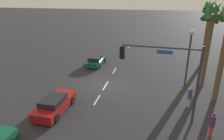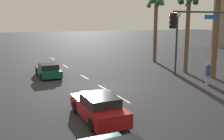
% 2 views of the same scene
% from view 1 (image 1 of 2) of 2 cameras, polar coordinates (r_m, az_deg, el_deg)
% --- Properties ---
extents(ground_plane, '(220.00, 220.00, 0.00)m').
position_cam_1_polar(ground_plane, '(21.88, -1.87, -4.50)').
color(ground_plane, '#28282D').
extents(lane_stripe_0, '(2.20, 0.14, 0.01)m').
position_cam_1_polar(lane_stripe_0, '(38.63, 4.85, 6.68)').
color(lane_stripe_0, silver).
rests_on(lane_stripe_0, ground_plane).
extents(lane_stripe_1, '(2.39, 0.14, 0.01)m').
position_cam_1_polar(lane_stripe_1, '(32.28, 3.17, 3.91)').
color(lane_stripe_1, silver).
rests_on(lane_stripe_1, ground_plane).
extents(lane_stripe_2, '(2.07, 0.14, 0.01)m').
position_cam_1_polar(lane_stripe_2, '(26.09, 0.70, -0.20)').
color(lane_stripe_2, silver).
rests_on(lane_stripe_2, ground_plane).
extents(lane_stripe_3, '(2.26, 0.14, 0.01)m').
position_cam_1_polar(lane_stripe_3, '(21.95, -1.81, -4.39)').
color(lane_stripe_3, silver).
rests_on(lane_stripe_3, ground_plane).
extents(lane_stripe_4, '(1.94, 0.14, 0.01)m').
position_cam_1_polar(lane_stripe_4, '(19.19, -4.23, -8.37)').
color(lane_stripe_4, silver).
rests_on(lane_stripe_4, ground_plane).
extents(car_1, '(4.66, 2.00, 1.37)m').
position_cam_1_polar(car_1, '(17.83, -15.72, -9.24)').
color(car_1, maroon).
rests_on(car_1, ground_plane).
extents(car_2, '(4.16, 1.94, 1.25)m').
position_cam_1_polar(car_2, '(28.18, -4.52, 2.59)').
color(car_2, '#0F5138').
rests_on(car_2, ground_plane).
extents(traffic_signal, '(0.53, 5.88, 6.02)m').
position_cam_1_polar(traffic_signal, '(15.16, 15.82, -0.04)').
color(traffic_signal, '#38383D').
rests_on(traffic_signal, ground_plane).
extents(streetlamp, '(0.56, 0.56, 6.07)m').
position_cam_1_polar(streetlamp, '(21.81, 21.00, 5.92)').
color(streetlamp, '#2D2D33').
rests_on(streetlamp, ground_plane).
extents(pedestrian_0, '(0.54, 0.54, 1.84)m').
position_cam_1_polar(pedestrian_0, '(18.90, 20.96, -6.99)').
color(pedestrian_0, '#B2A58C').
rests_on(pedestrian_0, ground_plane).
extents(pedestrian_1, '(0.45, 0.45, 1.84)m').
position_cam_1_polar(pedestrian_1, '(15.82, 26.33, -13.49)').
color(pedestrian_1, '#BF3833').
rests_on(pedestrian_1, ground_plane).
extents(palm_tree_2, '(2.48, 2.47, 8.69)m').
position_cam_1_polar(palm_tree_2, '(29.86, 25.75, 13.37)').
color(palm_tree_2, brown).
rests_on(palm_tree_2, ground_plane).
extents(palm_tree_3, '(2.34, 2.51, 8.49)m').
position_cam_1_polar(palm_tree_3, '(22.47, 26.20, 11.09)').
color(palm_tree_3, brown).
rests_on(palm_tree_3, ground_plane).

